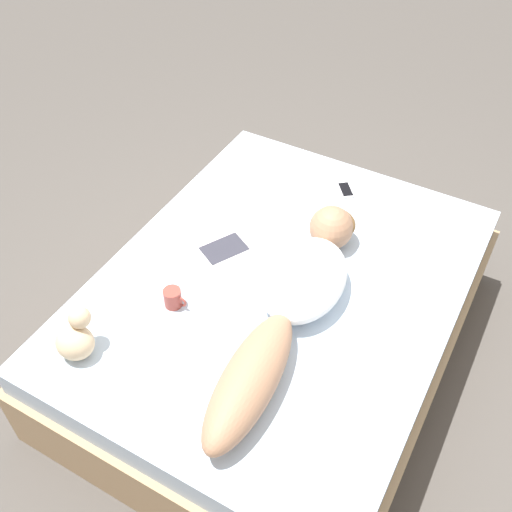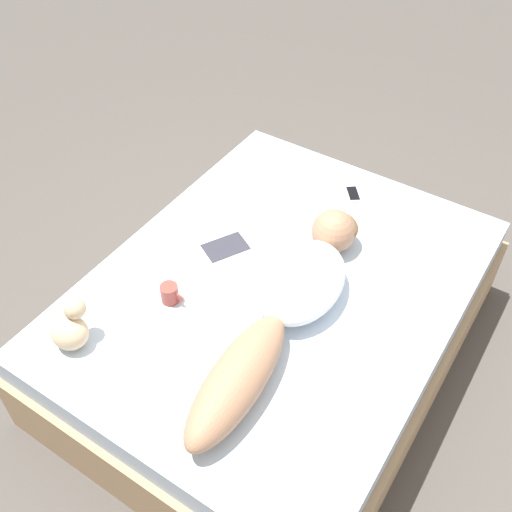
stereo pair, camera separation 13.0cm
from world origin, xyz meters
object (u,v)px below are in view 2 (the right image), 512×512
Objects in this scene: open_magazine at (216,235)px; cell_phone at (352,194)px; person at (289,300)px; coffee_mug at (170,293)px.

open_magazine and cell_phone have the same top height.
person is 0.52m from coffee_mug.
person is at bearing 24.46° from coffee_mug.
coffee_mug reaches higher than cell_phone.
coffee_mug is at bearing -160.28° from person.
person is at bearing 5.46° from open_magazine.
open_magazine is at bearing 152.21° from person.
person reaches higher than open_magazine.
cell_phone is (0.33, 1.09, -0.04)m from coffee_mug.
coffee_mug is at bearing -145.78° from cell_phone.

